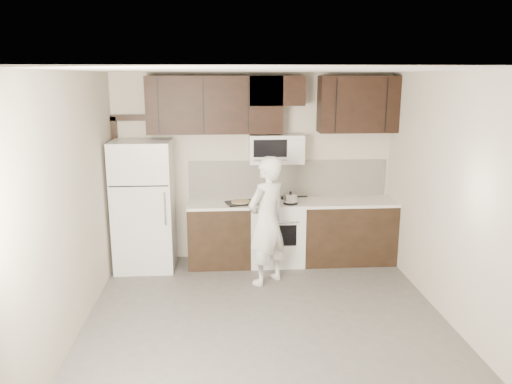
{
  "coord_description": "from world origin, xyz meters",
  "views": [
    {
      "loc": [
        -0.46,
        -4.88,
        2.64
      ],
      "look_at": [
        -0.06,
        0.9,
        1.3
      ],
      "focal_mm": 35.0,
      "sensor_mm": 36.0,
      "label": 1
    }
  ],
  "objects": [
    {
      "name": "door_trim",
      "position": [
        -1.92,
        2.21,
        1.25
      ],
      "size": [
        0.5,
        0.08,
        2.12
      ],
      "color": "black",
      "rests_on": "floor"
    },
    {
      "name": "pizza",
      "position": [
        -0.21,
        1.85,
        0.94
      ],
      "size": [
        0.32,
        0.32,
        0.02
      ],
      "primitive_type": "cylinder",
      "rotation": [
        0.0,
        0.0,
        0.25
      ],
      "color": "tan",
      "rests_on": "baking_tray"
    },
    {
      "name": "stove",
      "position": [
        0.3,
        1.94,
        0.46
      ],
      "size": [
        0.76,
        0.66,
        0.94
      ],
      "color": "silver",
      "rests_on": "floor"
    },
    {
      "name": "back_wall",
      "position": [
        0.0,
        2.25,
        1.35
      ],
      "size": [
        4.0,
        0.0,
        4.0
      ],
      "primitive_type": "plane",
      "rotation": [
        1.57,
        0.0,
        0.0
      ],
      "color": "#B9AF9D",
      "rests_on": "ground"
    },
    {
      "name": "baking_tray",
      "position": [
        -0.21,
        1.85,
        0.92
      ],
      "size": [
        0.45,
        0.38,
        0.02
      ],
      "primitive_type": "cube",
      "rotation": [
        0.0,
        0.0,
        0.25
      ],
      "color": "black",
      "rests_on": "counter_run"
    },
    {
      "name": "counter_run",
      "position": [
        0.6,
        1.94,
        0.46
      ],
      "size": [
        2.95,
        0.64,
        0.91
      ],
      "color": "black",
      "rests_on": "floor"
    },
    {
      "name": "backsplash",
      "position": [
        0.5,
        2.24,
        1.18
      ],
      "size": [
        2.9,
        0.02,
        0.54
      ],
      "primitive_type": "cube",
      "color": "silver",
      "rests_on": "counter_run"
    },
    {
      "name": "ceiling",
      "position": [
        0.0,
        0.0,
        2.7
      ],
      "size": [
        4.5,
        4.5,
        0.0
      ],
      "primitive_type": "plane",
      "rotation": [
        3.14,
        0.0,
        0.0
      ],
      "color": "white",
      "rests_on": "back_wall"
    },
    {
      "name": "floor",
      "position": [
        0.0,
        0.0,
        0.0
      ],
      "size": [
        4.5,
        4.5,
        0.0
      ],
      "primitive_type": "plane",
      "color": "#53504E",
      "rests_on": "ground"
    },
    {
      "name": "upper_cabinets",
      "position": [
        0.21,
        2.08,
        2.28
      ],
      "size": [
        3.48,
        0.35,
        0.78
      ],
      "color": "black",
      "rests_on": "back_wall"
    },
    {
      "name": "person",
      "position": [
        0.1,
        1.22,
        0.84
      ],
      "size": [
        0.72,
        0.71,
        1.68
      ],
      "primitive_type": "imported",
      "rotation": [
        0.0,
        0.0,
        3.87
      ],
      "color": "white",
      "rests_on": "floor"
    },
    {
      "name": "refrigerator",
      "position": [
        -1.55,
        1.89,
        0.9
      ],
      "size": [
        0.8,
        0.76,
        1.8
      ],
      "color": "silver",
      "rests_on": "floor"
    },
    {
      "name": "microwave",
      "position": [
        0.3,
        2.06,
        1.65
      ],
      "size": [
        0.76,
        0.42,
        0.4
      ],
      "color": "silver",
      "rests_on": "upper_cabinets"
    },
    {
      "name": "saucepan",
      "position": [
        0.48,
        1.79,
        0.99
      ],
      "size": [
        0.34,
        0.19,
        0.18
      ],
      "color": "silver",
      "rests_on": "stove"
    }
  ]
}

